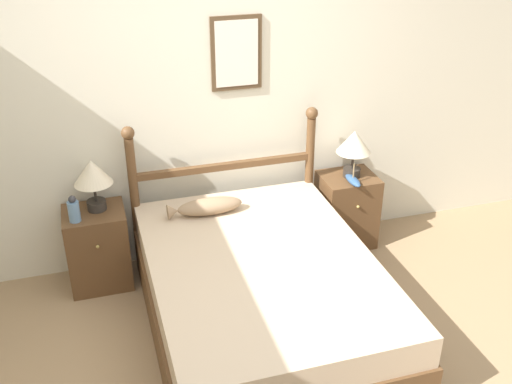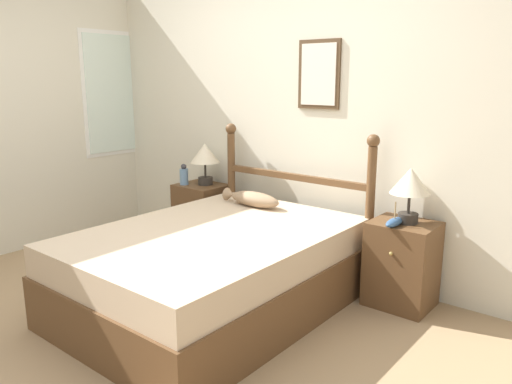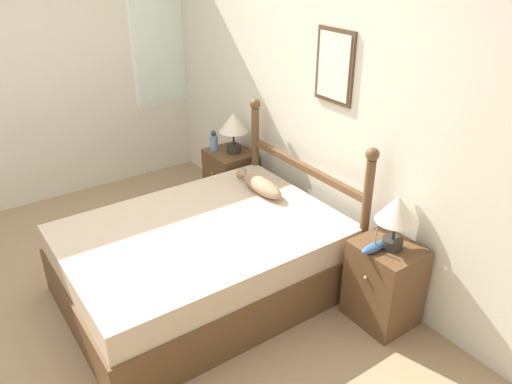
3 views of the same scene
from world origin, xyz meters
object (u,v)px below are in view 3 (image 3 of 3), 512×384
(nightstand_left, at_px, (230,180))
(nightstand_right, at_px, (384,283))
(table_lamp_right, at_px, (397,212))
(model_boat, at_px, (375,247))
(bottle, at_px, (214,142))
(fish_pillow, at_px, (261,185))
(bed, at_px, (203,260))
(table_lamp_left, at_px, (233,125))

(nightstand_left, bearing_deg, nightstand_right, 0.00)
(table_lamp_right, xyz_separation_m, model_boat, (-0.04, -0.12, -0.24))
(nightstand_left, height_order, bottle, bottle)
(fish_pillow, bearing_deg, nightstand_right, 9.27)
(bed, height_order, table_lamp_right, table_lamp_right)
(table_lamp_left, bearing_deg, nightstand_left, -139.06)
(bottle, distance_m, model_boat, 2.06)
(table_lamp_left, relative_size, table_lamp_right, 1.00)
(bed, distance_m, model_boat, 1.26)
(bed, height_order, fish_pillow, fish_pillow)
(bottle, height_order, fish_pillow, bottle)
(bed, relative_size, nightstand_left, 3.25)
(bottle, bearing_deg, table_lamp_left, 39.01)
(table_lamp_left, xyz_separation_m, fish_pillow, (0.74, -0.22, -0.25))
(nightstand_right, bearing_deg, table_lamp_right, -5.22)
(bed, bearing_deg, table_lamp_left, 136.86)
(table_lamp_left, bearing_deg, nightstand_right, -0.83)
(bed, height_order, bottle, bottle)
(bed, distance_m, nightstand_right, 1.31)
(table_lamp_left, relative_size, fish_pillow, 0.71)
(bed, height_order, model_boat, model_boat)
(table_lamp_right, xyz_separation_m, bottle, (-2.11, -0.09, -0.18))
(bed, xyz_separation_m, bottle, (-1.10, 0.77, 0.41))
(nightstand_right, bearing_deg, bottle, -177.36)
(nightstand_left, relative_size, fish_pillow, 1.13)
(model_boat, height_order, fish_pillow, model_boat)
(model_boat, bearing_deg, bed, -142.26)
(nightstand_right, xyz_separation_m, model_boat, (-0.02, -0.12, 0.33))
(bed, relative_size, model_boat, 8.71)
(table_lamp_right, relative_size, fish_pillow, 0.71)
(table_lamp_left, distance_m, table_lamp_right, 1.95)
(nightstand_left, height_order, table_lamp_left, table_lamp_left)
(bed, bearing_deg, bottle, 145.25)
(bed, height_order, nightstand_right, nightstand_right)
(table_lamp_right, distance_m, model_boat, 0.27)
(table_lamp_left, distance_m, fish_pillow, 0.82)
(table_lamp_left, height_order, fish_pillow, table_lamp_left)
(nightstand_right, relative_size, table_lamp_left, 1.58)
(table_lamp_left, distance_m, bottle, 0.27)
(nightstand_left, xyz_separation_m, nightstand_right, (1.96, 0.00, 0.00))
(table_lamp_left, height_order, bottle, table_lamp_left)
(nightstand_left, xyz_separation_m, table_lamp_left, (0.03, 0.03, 0.57))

